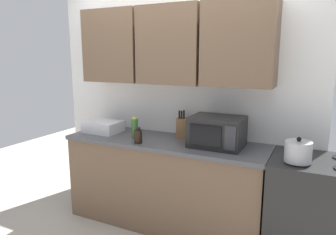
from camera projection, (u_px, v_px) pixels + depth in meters
wall_back_with_cabinets at (175, 71)px, 3.18m from camera, size 2.91×0.38×2.60m
counter_run at (165, 182)px, 3.19m from camera, size 2.04×0.63×0.90m
stove_range at (316, 213)px, 2.57m from camera, size 0.76×0.64×0.91m
kettle at (298, 152)px, 2.41m from camera, size 0.20×0.20×0.20m
microwave at (217, 132)px, 2.86m from camera, size 0.48×0.37×0.28m
dish_rack at (103, 127)px, 3.43m from camera, size 0.38×0.30×0.12m
knife_block at (182, 127)px, 3.18m from camera, size 0.13×0.14×0.29m
bottle_white_jar at (134, 126)px, 3.35m from camera, size 0.06×0.06×0.17m
bottle_green_oil at (135, 128)px, 3.15m from camera, size 0.07×0.07×0.22m
bottle_soy_dark at (138, 136)px, 2.98m from camera, size 0.08×0.08×0.16m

